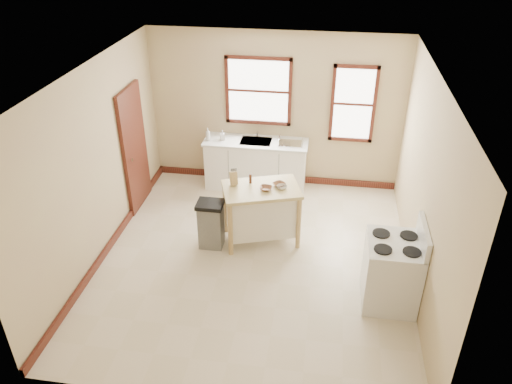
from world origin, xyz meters
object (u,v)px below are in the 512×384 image
Objects in this scene: knife_block at (234,179)px; bowl_c at (282,187)px; dish_rack at (291,141)px; gas_stove at (392,264)px; kitchen_island at (261,214)px; soap_bottle_a at (208,134)px; bowl_a at (266,188)px; bowl_b at (279,184)px; trash_bin at (211,224)px; pepper_grinder at (250,179)px; soap_bottle_b at (222,135)px.

knife_block is 0.73m from bowl_c.
dish_rack is 0.35× the size of gas_stove.
kitchen_island is 5.66× the size of knife_block.
soap_bottle_a is 1.26× the size of bowl_a.
gas_stove is at bearing -49.43° from kitchen_island.
bowl_b reaches higher than trash_bin.
bowl_a is at bearing -33.05° from pepper_grinder.
dish_rack is 1.70m from bowl_a.
dish_rack is at bearing 82.68° from bowl_a.
soap_bottle_a is 0.54× the size of dish_rack.
bowl_c is at bearing -13.17° from kitchen_island.
bowl_a and bowl_b have the same top height.
pepper_grinder is at bearing 36.65° from trash_bin.
soap_bottle_b is 1.66m from knife_block.
bowl_a is at bearing -163.47° from bowl_c.
kitchen_island is 6.16× the size of bowl_a.
gas_stove is (2.05, -1.25, -0.40)m from pepper_grinder.
gas_stove reaches higher than bowl_c.
soap_bottle_a is at bearing -171.18° from dish_rack.
knife_block reaches higher than bowl_c.
kitchen_island is 2.18m from gas_stove.
bowl_c is (1.49, -1.54, -0.09)m from soap_bottle_a.
bowl_c is at bearing -11.67° from pepper_grinder.
kitchen_island is at bearing -157.39° from bowl_b.
bowl_c is (0.23, 0.07, 0.00)m from bowl_a.
bowl_b is 0.15× the size of gas_stove.
dish_rack is 0.38× the size of kitchen_island.
pepper_grinder is at bearing 177.07° from bowl_b.
kitchen_island is 7.54× the size of pepper_grinder.
knife_block is at bearing 155.58° from kitchen_island.
dish_rack is 3.20m from gas_stove.
dish_rack is 2.79× the size of bowl_c.
trash_bin is (-0.80, -0.24, -0.57)m from bowl_a.
pepper_grinder is 0.31m from bowl_a.
soap_bottle_a reaches higher than bowl_a.
bowl_a reaches higher than trash_bin.
soap_bottle_b is at bearing 101.50° from kitchen_island.
bowl_a is (0.50, -0.09, -0.08)m from knife_block.
soap_bottle_b is 2.02m from bowl_c.
bowl_b is (1.19, -1.52, -0.06)m from soap_bottle_b.
bowl_c is (0.30, 0.03, 0.49)m from kitchen_island.
bowl_b is at bearing 4.25° from kitchen_island.
dish_rack is 1.59m from pepper_grinder.
knife_block is 0.78m from trash_bin.
pepper_grinder is 0.82× the size of bowl_a.
pepper_grinder is at bearing -101.50° from dish_rack.
trash_bin is at bearing -177.59° from kitchen_island.
trash_bin is (-0.54, -0.40, -0.62)m from pepper_grinder.
knife_block is (-0.72, -1.60, 0.05)m from dish_rack.
bowl_a is 2.12m from gas_stove.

